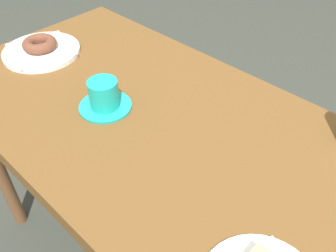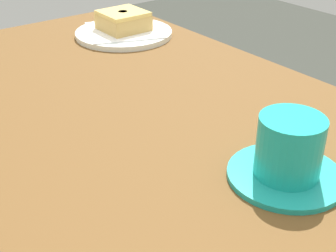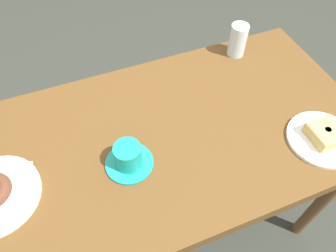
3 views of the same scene
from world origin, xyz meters
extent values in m
cube|color=brown|center=(0.00, 0.00, 0.71)|extent=(1.26, 0.65, 0.05)
cylinder|color=brown|center=(-0.57, 0.26, 0.35)|extent=(0.05, 0.05, 0.69)
cylinder|color=white|center=(-0.49, -0.02, 0.74)|extent=(0.24, 0.24, 0.01)
cube|color=white|center=(-0.49, -0.02, 0.75)|extent=(0.21, 0.21, 0.00)
torus|color=brown|center=(-0.49, -0.02, 0.77)|extent=(0.10, 0.10, 0.03)
cylinder|color=teal|center=(-0.13, -0.06, 0.74)|extent=(0.14, 0.14, 0.01)
cylinder|color=teal|center=(-0.13, -0.06, 0.78)|extent=(0.08, 0.08, 0.07)
cylinder|color=black|center=(-0.13, -0.06, 0.81)|extent=(0.07, 0.07, 0.00)
camera|label=1|loc=(0.50, -0.48, 1.32)|focal=39.02mm
camera|label=2|loc=(-0.40, 0.32, 1.06)|focal=50.14mm
camera|label=3|loc=(-0.20, -0.52, 1.50)|focal=33.49mm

